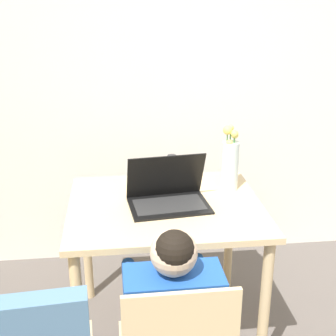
{
  "coord_description": "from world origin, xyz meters",
  "views": [
    {
      "loc": [
        -0.32,
        -0.65,
        1.73
      ],
      "look_at": [
        -0.09,
        1.41,
        0.93
      ],
      "focal_mm": 50.0,
      "sensor_mm": 36.0,
      "label": 1
    }
  ],
  "objects_px": {
    "person_seated": "(172,308)",
    "water_bottle": "(172,175)",
    "laptop": "(168,193)",
    "flower_vase": "(230,162)"
  },
  "relations": [
    {
      "from": "person_seated",
      "to": "laptop",
      "type": "xyz_separation_m",
      "value": [
        0.05,
        0.61,
        0.2
      ]
    },
    {
      "from": "water_bottle",
      "to": "person_seated",
      "type": "bearing_deg",
      "value": -96.98
    },
    {
      "from": "person_seated",
      "to": "flower_vase",
      "type": "xyz_separation_m",
      "value": [
        0.39,
        0.76,
        0.29
      ]
    },
    {
      "from": "person_seated",
      "to": "laptop",
      "type": "relative_size",
      "value": 2.42
    },
    {
      "from": "laptop",
      "to": "water_bottle",
      "type": "xyz_separation_m",
      "value": [
        0.04,
        0.14,
        0.04
      ]
    },
    {
      "from": "person_seated",
      "to": "water_bottle",
      "type": "distance_m",
      "value": 0.79
    },
    {
      "from": "laptop",
      "to": "flower_vase",
      "type": "distance_m",
      "value": 0.38
    },
    {
      "from": "flower_vase",
      "to": "water_bottle",
      "type": "xyz_separation_m",
      "value": [
        -0.3,
        -0.01,
        -0.06
      ]
    },
    {
      "from": "person_seated",
      "to": "water_bottle",
      "type": "xyz_separation_m",
      "value": [
        0.09,
        0.75,
        0.23
      ]
    },
    {
      "from": "laptop",
      "to": "person_seated",
      "type": "bearing_deg",
      "value": -101.3
    }
  ]
}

